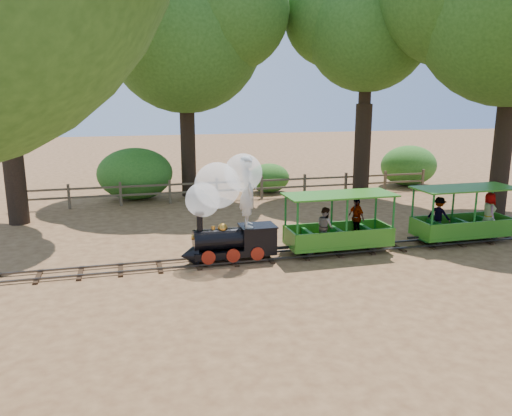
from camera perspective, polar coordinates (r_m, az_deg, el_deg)
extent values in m
plane|color=#A37146|center=(14.33, 5.28, -5.42)|extent=(90.00, 90.00, 0.00)
cube|color=#3F3D3A|center=(14.04, 5.71, -5.50)|extent=(22.00, 0.05, 0.05)
cube|color=#3F3D3A|center=(14.58, 4.89, -4.79)|extent=(22.00, 0.05, 0.05)
cube|color=#382314|center=(14.33, 5.29, -5.32)|extent=(0.12, 1.00, 0.05)
cube|color=#382314|center=(13.53, -15.20, -6.84)|extent=(0.12, 1.00, 0.05)
cube|color=#382314|center=(16.65, 21.72, -3.61)|extent=(0.12, 1.00, 0.05)
cube|color=black|center=(13.72, -2.53, -4.97)|extent=(2.26, 0.72, 0.18)
cylinder|color=black|center=(13.54, -4.03, -3.55)|extent=(1.44, 0.57, 0.57)
cylinder|color=black|center=(13.32, -6.45, -1.59)|extent=(0.16, 0.16, 0.45)
sphere|color=gold|center=(13.47, -3.84, -2.28)|extent=(0.27, 0.27, 0.27)
cylinder|color=gold|center=(13.42, -4.91, -2.26)|extent=(0.10, 0.10, 0.10)
cube|color=black|center=(13.76, 0.18, -3.27)|extent=(0.92, 0.72, 0.56)
cube|color=black|center=(13.68, 0.18, -2.05)|extent=(0.97, 0.78, 0.04)
cone|color=black|center=(13.54, -7.65, -5.41)|extent=(0.46, 0.66, 0.66)
cylinder|color=gold|center=(13.40, -7.19, -3.34)|extent=(0.10, 0.14, 0.14)
cylinder|color=maroon|center=(13.24, -5.46, -5.68)|extent=(0.37, 0.06, 0.37)
cylinder|color=maroon|center=(13.94, -5.95, -4.74)|extent=(0.37, 0.06, 0.37)
cylinder|color=maroon|center=(13.36, -2.62, -5.47)|extent=(0.37, 0.06, 0.37)
cylinder|color=maroon|center=(14.05, -3.26, -4.55)|extent=(0.37, 0.06, 0.37)
cylinder|color=maroon|center=(13.50, 0.16, -5.25)|extent=(0.37, 0.06, 0.37)
cylinder|color=maroon|center=(14.19, -0.61, -4.35)|extent=(0.37, 0.06, 0.37)
sphere|color=white|center=(13.25, -6.11, 0.94)|extent=(0.92, 0.92, 0.92)
sphere|color=white|center=(13.30, -4.43, 2.59)|extent=(1.23, 1.23, 1.23)
sphere|color=white|center=(13.44, -1.47, 4.07)|extent=(1.03, 1.03, 1.03)
imported|color=silver|center=(13.33, -0.92, 1.88)|extent=(0.54, 0.75, 1.93)
cube|color=#30791A|center=(14.64, 9.34, -3.93)|extent=(3.01, 1.15, 0.09)
cube|color=#16621E|center=(14.67, 9.33, -4.33)|extent=(2.71, 0.44, 0.12)
cube|color=#30791A|center=(14.10, 10.27, -3.50)|extent=(3.01, 0.05, 0.44)
cube|color=#30791A|center=(15.05, 8.55, -2.40)|extent=(3.01, 0.05, 0.44)
cube|color=#30791A|center=(14.30, 9.55, 1.51)|extent=(3.14, 1.28, 0.04)
cylinder|color=#16621E|center=(13.47, 4.76, -2.16)|extent=(0.06, 0.06, 1.42)
cylinder|color=#16621E|center=(14.42, 3.38, -1.12)|extent=(0.06, 0.06, 1.42)
cylinder|color=#16621E|center=(14.65, 15.41, -1.35)|extent=(0.06, 0.06, 1.42)
cylinder|color=#16621E|center=(15.53, 13.50, -0.45)|extent=(0.06, 0.06, 1.42)
cube|color=#16621E|center=(14.25, 6.05, -3.38)|extent=(0.11, 0.97, 0.35)
cube|color=#16621E|center=(14.58, 9.38, -3.10)|extent=(0.11, 0.97, 0.35)
cube|color=#16621E|center=(14.96, 12.54, -2.83)|extent=(0.11, 0.97, 0.35)
cylinder|color=black|center=(14.04, 6.22, -4.87)|extent=(0.25, 0.05, 0.25)
cylinder|color=black|center=(14.58, 5.38, -4.18)|extent=(0.25, 0.05, 0.25)
cylinder|color=black|center=(14.82, 13.23, -4.20)|extent=(0.25, 0.05, 0.25)
cylinder|color=black|center=(15.33, 12.18, -3.57)|extent=(0.25, 0.05, 0.25)
imported|color=gray|center=(14.05, 7.91, -2.09)|extent=(0.48, 0.58, 1.10)
imported|color=gray|center=(15.05, 11.37, -1.06)|extent=(0.43, 0.73, 1.18)
cube|color=#30791A|center=(16.71, 22.42, -2.65)|extent=(3.01, 1.15, 0.09)
cube|color=#16621E|center=(16.74, 22.39, -3.00)|extent=(2.71, 0.44, 0.12)
cube|color=#30791A|center=(16.24, 23.63, -2.22)|extent=(3.01, 0.05, 0.44)
cube|color=#30791A|center=(17.07, 21.41, -1.33)|extent=(3.01, 0.05, 0.44)
cube|color=#30791A|center=(16.42, 22.84, 2.13)|extent=(3.14, 1.28, 0.04)
cylinder|color=#16621E|center=(15.31, 19.50, -1.03)|extent=(0.06, 0.06, 1.42)
cylinder|color=#16621E|center=(16.16, 17.45, -0.18)|extent=(0.06, 0.06, 1.42)
cylinder|color=#16621E|center=(17.84, 25.30, 0.36)|extent=(0.06, 0.06, 1.42)
cube|color=#16621E|center=(16.14, 19.91, -2.16)|extent=(0.11, 0.97, 0.35)
cube|color=#16621E|center=(16.66, 22.48, -1.91)|extent=(0.11, 0.97, 0.35)
cube|color=#16621E|center=(17.21, 24.89, -1.68)|extent=(0.11, 0.97, 0.35)
cylinder|color=black|center=(15.94, 20.26, -3.45)|extent=(0.25, 0.05, 0.25)
cylinder|color=black|center=(16.42, 19.07, -2.90)|extent=(0.25, 0.05, 0.25)
cylinder|color=black|center=(17.10, 25.58, -2.86)|extent=(0.25, 0.05, 0.25)
cylinder|color=black|center=(17.54, 24.33, -2.36)|extent=(0.25, 0.05, 0.25)
imported|color=gray|center=(16.29, 20.17, -0.70)|extent=(0.73, 0.81, 1.09)
imported|color=gray|center=(16.81, 25.05, -0.48)|extent=(0.55, 0.69, 1.23)
cylinder|color=#2D2116|center=(19.30, -25.99, 4.64)|extent=(0.70, 0.70, 4.32)
cylinder|color=#2D2116|center=(19.19, -27.01, 14.70)|extent=(0.52, 0.53, 2.47)
cylinder|color=#2D2116|center=(22.59, -7.75, 6.20)|extent=(0.66, 0.66, 3.83)
cylinder|color=#2D2116|center=(22.45, -7.99, 13.86)|extent=(0.50, 0.50, 2.19)
sphere|color=#285019|center=(22.59, -8.16, 19.20)|extent=(6.73, 6.73, 6.73)
sphere|color=#285019|center=(21.98, -3.22, 21.69)|extent=(5.05, 5.05, 5.05)
sphere|color=#285019|center=(23.71, -12.45, 20.37)|extent=(5.38, 5.38, 5.38)
cylinder|color=#2D2116|center=(22.83, 12.04, 6.44)|extent=(0.72, 0.72, 4.09)
cylinder|color=#2D2116|center=(22.72, 12.43, 14.51)|extent=(0.54, 0.54, 2.34)
sphere|color=#285019|center=(22.87, 12.68, 19.43)|extent=(5.32, 5.32, 5.32)
sphere|color=#285019|center=(22.90, 16.91, 20.88)|extent=(3.99, 3.99, 3.99)
sphere|color=#285019|center=(23.28, 8.83, 20.78)|extent=(4.26, 4.26, 4.26)
cylinder|color=#2D2116|center=(21.04, 26.22, 4.96)|extent=(0.68, 0.68, 4.14)
cylinder|color=#2D2116|center=(20.92, 27.12, 13.81)|extent=(0.51, 0.51, 2.37)
cube|color=brown|center=(21.59, -25.88, 0.92)|extent=(0.10, 0.10, 1.00)
cube|color=brown|center=(21.28, -20.60, 1.23)|extent=(0.10, 0.10, 1.00)
cube|color=brown|center=(21.16, -15.21, 1.54)|extent=(0.10, 0.10, 1.00)
cube|color=brown|center=(21.22, -9.81, 1.84)|extent=(0.10, 0.10, 1.00)
cube|color=brown|center=(21.48, -4.49, 2.12)|extent=(0.10, 0.10, 1.00)
cube|color=brown|center=(21.91, 0.66, 2.38)|extent=(0.10, 0.10, 1.00)
cube|color=brown|center=(22.52, 5.58, 2.60)|extent=(0.10, 0.10, 1.00)
cube|color=brown|center=(23.28, 10.22, 2.79)|extent=(0.10, 0.10, 1.00)
cube|color=brown|center=(24.18, 14.53, 2.95)|extent=(0.10, 0.10, 1.00)
cube|color=brown|center=(25.21, 18.51, 3.09)|extent=(0.10, 0.10, 1.00)
cube|color=brown|center=(21.62, -1.89, 3.03)|extent=(18.00, 0.06, 0.08)
cube|color=brown|center=(21.68, -1.89, 2.12)|extent=(18.00, 0.06, 0.08)
ellipsoid|color=#2D6B1E|center=(22.39, -13.03, 3.09)|extent=(2.36, 1.81, 1.63)
ellipsoid|color=#2D6B1E|center=(22.33, -13.65, 3.83)|extent=(3.24, 2.49, 2.24)
ellipsoid|color=#2D6B1E|center=(23.30, 1.47, 3.44)|extent=(1.96, 1.51, 1.36)
ellipsoid|color=#2D6B1E|center=(26.22, 17.05, 4.66)|extent=(2.90, 2.23, 2.01)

